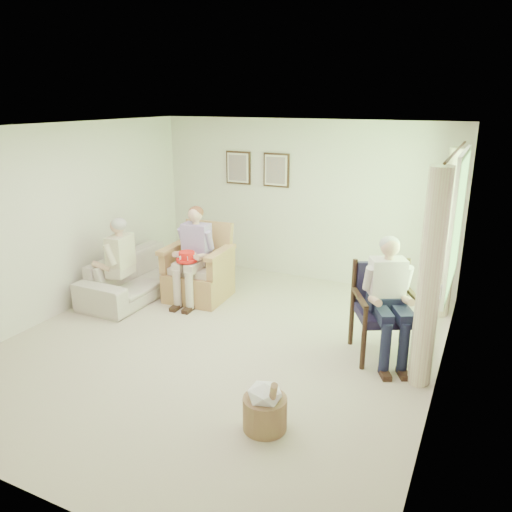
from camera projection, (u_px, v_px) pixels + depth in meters
name	position (u px, v px, depth m)	size (l,w,h in m)	color
floor	(220.00, 344.00, 6.15)	(5.50, 5.50, 0.00)	#C4B49D
back_wall	(302.00, 201.00, 8.12)	(5.00, 0.04, 2.60)	silver
front_wall	(17.00, 345.00, 3.40)	(5.00, 0.04, 2.60)	silver
left_wall	(59.00, 221.00, 6.79)	(0.04, 5.50, 2.60)	silver
right_wall	(447.00, 275.00, 4.73)	(0.04, 5.50, 2.60)	silver
ceiling	(215.00, 128.00, 5.37)	(5.00, 5.50, 0.02)	white
window	(457.00, 219.00, 5.69)	(0.13, 2.50, 1.63)	#2D6B23
curtain_left	(430.00, 280.00, 5.03)	(0.34, 0.34, 2.30)	beige
curtain_right	(449.00, 234.00, 6.72)	(0.34, 0.34, 2.30)	beige
framed_print_left	(238.00, 168.00, 8.42)	(0.45, 0.05, 0.55)	#382114
framed_print_right	(276.00, 170.00, 8.13)	(0.45, 0.05, 0.55)	#382114
wicker_armchair	(200.00, 275.00, 7.51)	(0.88, 0.87, 1.12)	tan
wood_armchair	(388.00, 307.00, 5.81)	(0.69, 0.65, 1.07)	black
sofa	(142.00, 274.00, 7.71)	(0.82, 2.11, 0.62)	beige
person_wicker	(193.00, 248.00, 7.25)	(0.40, 0.63, 1.39)	beige
person_dark	(386.00, 291.00, 5.58)	(0.40, 0.62, 1.42)	#191D38
person_sofa	(116.00, 258.00, 7.13)	(0.42, 0.62, 1.27)	beige
red_hat	(187.00, 257.00, 7.09)	(0.30, 0.30, 0.14)	red
hatbox	(265.00, 406.00, 4.53)	(0.48, 0.48, 0.60)	tan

